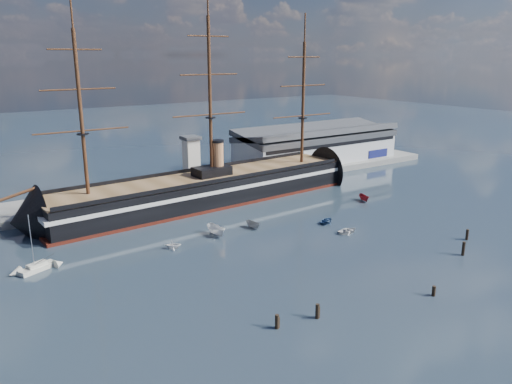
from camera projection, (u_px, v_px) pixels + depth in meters
ground at (243, 223)px, 123.03m from camera, size 600.00×600.00×0.00m
quay at (208, 187)px, 157.20m from camera, size 180.00×18.00×2.00m
warehouse at (317, 145)px, 184.17m from camera, size 63.00×21.00×11.60m
quay_tower at (191, 160)px, 148.44m from camera, size 5.00×5.00×15.00m
warship at (200, 190)px, 137.36m from camera, size 113.31×21.28×53.94m
sailboat at (37, 267)px, 95.67m from camera, size 7.37×4.66×11.38m
motorboat_a at (217, 235)px, 114.52m from camera, size 7.62×3.00×3.02m
motorboat_b at (327, 223)px, 123.25m from camera, size 2.42×3.29×1.43m
motorboat_c at (253, 228)px, 119.36m from camera, size 5.54×2.45×2.15m
motorboat_d at (173, 249)px, 106.69m from camera, size 4.75×6.08×2.05m
motorboat_e at (348, 233)px, 116.28m from camera, size 1.34×3.25×1.51m
motorboat_f at (364, 201)px, 141.44m from camera, size 6.06×3.86×2.28m
piling_near_left at (317, 318)px, 78.50m from camera, size 0.64×0.64×3.16m
piling_near_mid at (433, 296)px, 85.83m from camera, size 0.64×0.64×2.53m
piling_near_right at (463, 255)px, 103.23m from camera, size 0.64×0.64×3.65m
piling_far_right at (467, 240)px, 111.91m from camera, size 0.64×0.64×3.17m
piling_extra at (277, 328)px, 75.57m from camera, size 0.64×0.64×3.02m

